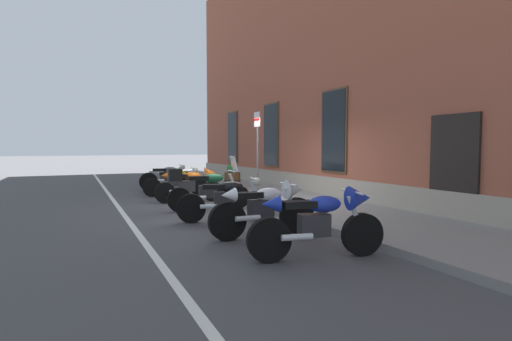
# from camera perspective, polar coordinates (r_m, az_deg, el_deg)

# --- Properties ---
(ground_plane) EXTENTS (140.00, 140.00, 0.00)m
(ground_plane) POSITION_cam_1_polar(r_m,az_deg,el_deg) (10.31, -1.11, -5.48)
(ground_plane) COLOR #424244
(sidewalk) EXTENTS (30.12, 2.85, 0.14)m
(sidewalk) POSITION_cam_1_polar(r_m,az_deg,el_deg) (10.96, 5.69, -4.60)
(sidewalk) COLOR slate
(sidewalk) RESTS_ON ground_plane
(lane_stripe) EXTENTS (30.12, 0.12, 0.01)m
(lane_stripe) POSITION_cam_1_polar(r_m,az_deg,el_deg) (9.45, -19.16, -6.48)
(lane_stripe) COLOR silver
(lane_stripe) RESTS_ON ground_plane
(brick_pub_facade) EXTENTS (24.12, 6.58, 9.99)m
(brick_pub_facade) POSITION_cam_1_polar(r_m,az_deg,el_deg) (14.27, 22.78, 16.93)
(brick_pub_facade) COLOR brown
(brick_pub_facade) RESTS_ON ground_plane
(motorcycle_grey_naked) EXTENTS (0.62, 2.04, 0.95)m
(motorcycle_grey_naked) POSITION_cam_1_polar(r_m,az_deg,el_deg) (14.53, -13.17, -1.03)
(motorcycle_grey_naked) COLOR black
(motorcycle_grey_naked) RESTS_ON ground_plane
(motorcycle_yellow_naked) EXTENTS (0.62, 2.12, 0.93)m
(motorcycle_yellow_naked) POSITION_cam_1_polar(r_m,az_deg,el_deg) (12.80, -11.93, -1.68)
(motorcycle_yellow_naked) COLOR black
(motorcycle_yellow_naked) RESTS_ON ground_plane
(motorcycle_orange_sport) EXTENTS (0.63, 1.97, 1.02)m
(motorcycle_orange_sport) POSITION_cam_1_polar(r_m,az_deg,el_deg) (11.23, -9.66, -1.91)
(motorcycle_orange_sport) COLOR black
(motorcycle_orange_sport) RESTS_ON ground_plane
(motorcycle_green_touring) EXTENTS (0.67, 2.14, 1.37)m
(motorcycle_green_touring) POSITION_cam_1_polar(r_m,az_deg,el_deg) (9.72, -7.73, -2.66)
(motorcycle_green_touring) COLOR black
(motorcycle_green_touring) RESTS_ON ground_plane
(motorcycle_black_naked) EXTENTS (0.81, 2.10, 0.95)m
(motorcycle_black_naked) POSITION_cam_1_polar(r_m,az_deg,el_deg) (8.22, -4.29, -4.44)
(motorcycle_black_naked) COLOR black
(motorcycle_black_naked) RESTS_ON ground_plane
(motorcycle_white_sport) EXTENTS (0.62, 2.05, 1.01)m
(motorcycle_white_sport) POSITION_cam_1_polar(r_m,az_deg,el_deg) (6.83, 1.67, -5.40)
(motorcycle_white_sport) COLOR black
(motorcycle_white_sport) RESTS_ON ground_plane
(motorcycle_blue_sport) EXTENTS (0.71, 2.06, 1.05)m
(motorcycle_blue_sport) POSITION_cam_1_polar(r_m,az_deg,el_deg) (5.58, 10.00, -7.34)
(motorcycle_blue_sport) COLOR black
(motorcycle_blue_sport) RESTS_ON ground_plane
(parking_sign) EXTENTS (0.36, 0.07, 2.57)m
(parking_sign) POSITION_cam_1_polar(r_m,az_deg,el_deg) (11.47, 0.22, 4.39)
(parking_sign) COLOR #4C4C51
(parking_sign) RESTS_ON sidewalk
(barrel_planter) EXTENTS (0.62, 0.62, 0.90)m
(barrel_planter) POSITION_cam_1_polar(r_m,az_deg,el_deg) (13.91, -3.58, -1.01)
(barrel_planter) COLOR brown
(barrel_planter) RESTS_ON sidewalk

